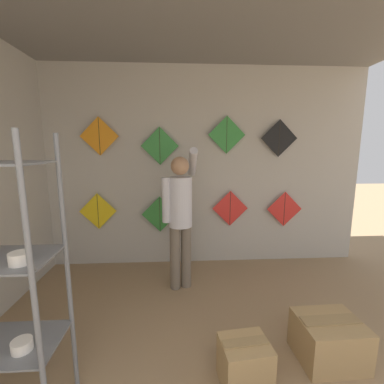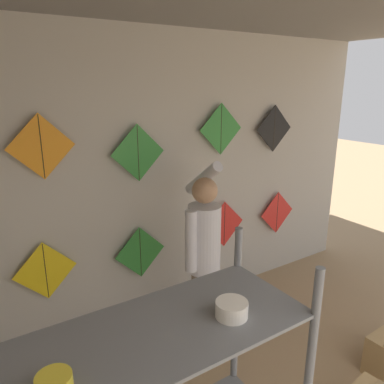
{
  "view_description": "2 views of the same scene",
  "coord_description": "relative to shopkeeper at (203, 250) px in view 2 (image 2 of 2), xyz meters",
  "views": [
    {
      "loc": [
        -0.23,
        0.25,
        1.69
      ],
      "look_at": [
        -0.04,
        3.6,
        1.11
      ],
      "focal_mm": 24.0,
      "sensor_mm": 36.0,
      "label": 1
    },
    {
      "loc": [
        -1.85,
        0.82,
        2.33
      ],
      "look_at": [
        -0.05,
        3.6,
        1.35
      ],
      "focal_mm": 35.0,
      "sensor_mm": 36.0,
      "label": 2
    }
  ],
  "objects": [
    {
      "name": "back_panel",
      "position": [
        0.2,
        0.74,
        0.44
      ],
      "size": [
        4.87,
        0.06,
        2.8
      ],
      "primitive_type": "cube",
      "color": "#BCB7AD",
      "rests_on": "ground"
    },
    {
      "name": "shopkeeper",
      "position": [
        0.0,
        0.0,
        0.0
      ],
      "size": [
        0.42,
        0.63,
        1.7
      ],
      "rotation": [
        0.0,
        0.0,
        0.27
      ],
      "color": "#726656",
      "rests_on": "ground"
    },
    {
      "name": "kite_0",
      "position": [
        -1.15,
        0.65,
        -0.15
      ],
      "size": [
        0.52,
        0.01,
        0.52
      ],
      "color": "yellow"
    },
    {
      "name": "kite_1",
      "position": [
        -0.28,
        0.65,
        -0.2
      ],
      "size": [
        0.52,
        0.01,
        0.52
      ],
      "color": "#338C38"
    },
    {
      "name": "kite_2",
      "position": [
        0.73,
        0.65,
        -0.13
      ],
      "size": [
        0.52,
        0.01,
        0.52
      ],
      "color": "red"
    },
    {
      "name": "kite_3",
      "position": [
        1.54,
        0.65,
        -0.15
      ],
      "size": [
        0.52,
        0.01,
        0.52
      ],
      "color": "red"
    },
    {
      "name": "kite_4",
      "position": [
        -1.07,
        0.65,
        0.89
      ],
      "size": [
        0.52,
        0.01,
        0.52
      ],
      "color": "orange"
    },
    {
      "name": "kite_5",
      "position": [
        -0.27,
        0.65,
        0.76
      ],
      "size": [
        0.52,
        0.01,
        0.52
      ],
      "color": "#338C38"
    },
    {
      "name": "kite_6",
      "position": [
        0.66,
        0.65,
        0.91
      ],
      "size": [
        0.52,
        0.01,
        0.52
      ],
      "color": "#338C38"
    },
    {
      "name": "kite_7",
      "position": [
        1.4,
        0.65,
        0.87
      ],
      "size": [
        0.52,
        0.01,
        0.52
      ],
      "color": "black"
    }
  ]
}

